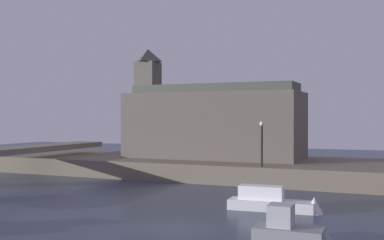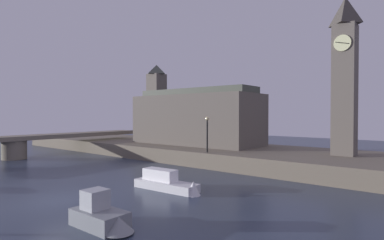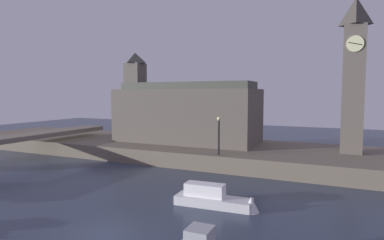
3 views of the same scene
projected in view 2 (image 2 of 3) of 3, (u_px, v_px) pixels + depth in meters
The scene contains 8 objects.
ground_plane at pixel (57, 201), 18.47m from camera, with size 120.00×120.00×0.00m, color #2D384C.
far_embankment at pixel (232, 154), 34.04m from camera, with size 70.00×12.00×1.50m, color #6B6051.
clock_tower at pixel (345, 74), 27.53m from camera, with size 2.04×2.10×14.12m.
parliament_hall at pixel (194, 117), 38.59m from camera, with size 16.12×6.78×10.47m.
bridge_span at pixel (9, 143), 34.98m from camera, with size 2.91×28.99×2.66m.
streetlamp at pixel (207, 130), 29.67m from camera, with size 0.36×0.36×3.44m.
boat_cruiser_grey at pixel (103, 216), 14.03m from camera, with size 3.46×1.52×1.68m.
boat_ferry_white at pixel (171, 184), 20.90m from camera, with size 5.48×1.69×1.64m.
Camera 2 is at (17.82, -9.24, 5.21)m, focal length 28.90 mm.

